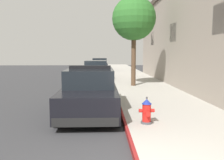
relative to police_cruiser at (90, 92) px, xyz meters
The scene contains 9 objects.
ground_plane 5.95m from the police_cruiser, 121.73° to the left, with size 29.92×60.00×0.20m, color #353538.
sidewalk_pavement 5.83m from the police_cruiser, 59.88° to the left, with size 3.54×60.00×0.14m, color #ADA89E.
curb_painted_edge 5.17m from the police_cruiser, 77.67° to the left, with size 0.08×60.00×0.14m, color maroon.
storefront_building 9.81m from the police_cruiser, 38.87° to the left, with size 5.66×21.39×6.47m.
police_cruiser is the anchor object (origin of this frame).
parked_car_silver_ahead 10.22m from the police_cruiser, 90.46° to the left, with size 1.94×4.84×1.56m.
parked_car_dark_far 20.25m from the police_cruiser, 89.74° to the left, with size 1.94×4.84×1.56m.
fire_hydrant 2.62m from the police_cruiser, 49.79° to the right, with size 0.44×0.40×0.76m.
street_tree 7.36m from the police_cruiser, 69.00° to the left, with size 2.62×2.62×5.37m.
Camera 1 is at (-0.67, -3.56, 2.11)m, focal length 38.50 mm.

